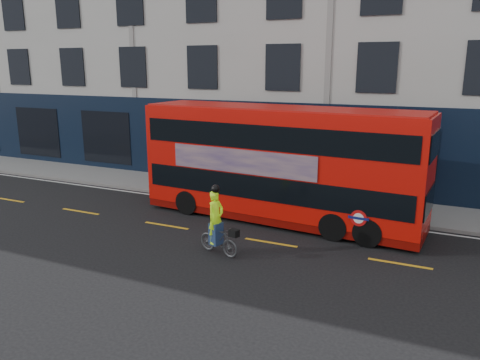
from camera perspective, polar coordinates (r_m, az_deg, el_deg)
The scene contains 8 objects.
ground at distance 14.04m, azimuth 1.56°, elevation -9.68°, with size 120.00×120.00×0.00m, color black.
pavement at distance 19.83m, azimuth 8.93°, elevation -2.57°, with size 60.00×3.00×0.12m, color slate.
kerb at distance 18.44m, azimuth 7.66°, elevation -3.77°, with size 60.00×0.12×0.13m, color slate.
building_terrace at distance 25.38m, azimuth 13.75°, elevation 17.73°, with size 50.00×10.07×15.00m.
road_edge_line at distance 18.19m, azimuth 7.37°, elevation -4.21°, with size 58.00×0.10×0.01m, color silver.
lane_dashes at distance 15.33m, azimuth 3.77°, elevation -7.62°, with size 58.00×0.12×0.01m, color gold, non-canonical shape.
bus at distance 16.97m, azimuth 4.96°, elevation 2.00°, with size 10.49×3.11×4.17m.
cyclist at distance 14.21m, azimuth -2.77°, elevation -6.18°, with size 1.55×0.80×2.17m.
Camera 1 is at (5.00, -11.87, 5.60)m, focal length 35.00 mm.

